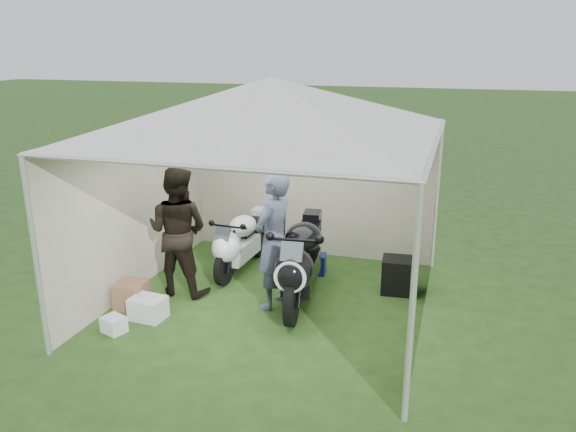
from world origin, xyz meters
name	(u,v)px	position (x,y,z in m)	size (l,w,h in m)	color
ground	(272,302)	(0.00, 0.00, 0.00)	(80.00, 80.00, 0.00)	#234216
canopy_tent	(271,112)	(0.00, 0.03, 2.58)	(5.66, 5.66, 3.00)	silver
motorcycle_white	(239,241)	(-0.82, 0.90, 0.49)	(0.45, 1.79, 0.88)	black
motorcycle_black	(301,260)	(0.37, 0.15, 0.61)	(0.65, 2.23, 1.10)	black
paddock_stand	(312,264)	(0.26, 1.16, 0.16)	(0.42, 0.26, 0.31)	#1C1EAD
person_dark_jacket	(178,231)	(-1.35, -0.04, 0.91)	(0.88, 0.69, 1.82)	black
person_blue_jacket	(274,240)	(0.06, -0.07, 0.93)	(0.68, 0.45, 1.86)	slate
equipment_box	(400,275)	(1.62, 0.87, 0.25)	(0.50, 0.40, 0.50)	black
crate_0	(148,308)	(-1.37, -0.90, 0.14)	(0.43, 0.33, 0.28)	silver
crate_1	(132,294)	(-1.75, -0.66, 0.17)	(0.39, 0.39, 0.34)	brown
crate_2	(114,324)	(-1.58, -1.34, 0.10)	(0.27, 0.22, 0.20)	silver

